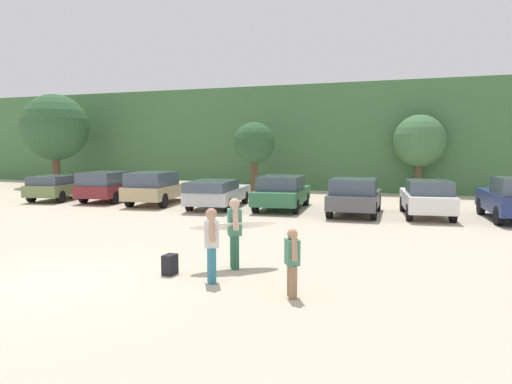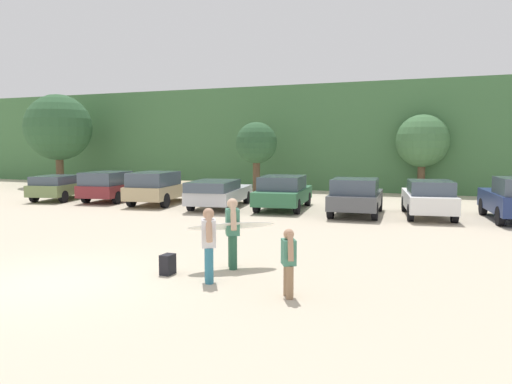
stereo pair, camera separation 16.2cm
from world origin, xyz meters
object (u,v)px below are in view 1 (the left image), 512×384
(parked_car_silver, at_px, (217,192))
(person_child, at_px, (292,259))
(parked_car_forest_green, at_px, (282,192))
(parked_car_white, at_px, (427,198))
(parked_car_olive_green, at_px, (58,187))
(parked_car_tan, at_px, (158,187))
(parked_car_dark_gray, at_px, (355,196))
(surfboard_white, at_px, (234,226))
(person_companion, at_px, (211,240))
(parked_car_maroon, at_px, (112,186))
(person_adult, at_px, (234,229))
(backpack_dropped, at_px, (170,265))

(parked_car_silver, xyz_separation_m, person_child, (7.16, -11.32, 0.03))
(parked_car_forest_green, height_order, parked_car_white, same)
(parked_car_olive_green, relative_size, parked_car_tan, 0.87)
(parked_car_dark_gray, xyz_separation_m, parked_car_white, (2.75, 0.59, -0.02))
(person_child, relative_size, surfboard_white, 0.67)
(parked_car_silver, relative_size, person_companion, 3.28)
(parked_car_dark_gray, bearing_deg, parked_car_silver, 84.88)
(parked_car_white, bearing_deg, parked_car_silver, 83.34)
(parked_car_olive_green, bearing_deg, person_companion, -140.09)
(parked_car_tan, bearing_deg, person_child, -146.51)
(parked_car_maroon, height_order, parked_car_forest_green, parked_car_maroon)
(parked_car_silver, relative_size, person_adult, 3.13)
(parked_car_white, bearing_deg, parked_car_dark_gray, 91.90)
(person_child, bearing_deg, parked_car_white, -129.03)
(person_child, bearing_deg, parked_car_forest_green, -100.64)
(parked_car_maroon, height_order, parked_car_white, parked_car_maroon)
(parked_car_silver, distance_m, person_adult, 11.03)
(parked_car_maroon, height_order, person_companion, person_companion)
(parked_car_olive_green, bearing_deg, backpack_dropped, -141.89)
(parked_car_olive_green, bearing_deg, person_adult, -136.81)
(parked_car_silver, relative_size, backpack_dropped, 11.43)
(person_child, distance_m, backpack_dropped, 3.10)
(parked_car_dark_gray, height_order, parked_car_white, parked_car_dark_gray)
(parked_car_white, relative_size, backpack_dropped, 9.91)
(parked_car_olive_green, relative_size, parked_car_maroon, 0.89)
(parked_car_olive_green, xyz_separation_m, backpack_dropped, (13.13, -10.56, -0.47))
(parked_car_olive_green, distance_m, person_companion, 17.86)
(parked_car_maroon, xyz_separation_m, surfboard_white, (11.43, -10.23, 0.22))
(parked_car_silver, relative_size, parked_car_forest_green, 1.11)
(parked_car_white, xyz_separation_m, person_adult, (-3.73, -10.27, 0.16))
(parked_car_white, height_order, person_companion, person_companion)
(person_adult, height_order, backpack_dropped, person_adult)
(person_adult, height_order, person_companion, person_adult)
(backpack_dropped, bearing_deg, parked_car_white, 66.95)
(person_adult, height_order, person_child, person_adult)
(person_adult, relative_size, backpack_dropped, 3.65)
(parked_car_silver, bearing_deg, surfboard_white, -161.71)
(parked_car_olive_green, distance_m, surfboard_white, 17.12)
(surfboard_white, bearing_deg, parked_car_dark_gray, -135.62)
(parked_car_olive_green, bearing_deg, person_child, -137.61)
(parked_car_forest_green, relative_size, parked_car_dark_gray, 1.11)
(parked_car_tan, relative_size, parked_car_silver, 0.97)
(parked_car_maroon, distance_m, person_adult, 15.32)
(person_adult, xyz_separation_m, backpack_dropped, (-1.09, -1.07, -0.70))
(parked_car_forest_green, xyz_separation_m, person_adult, (2.38, -10.37, 0.14))
(parked_car_tan, height_order, parked_car_white, parked_car_tan)
(parked_car_tan, distance_m, parked_car_forest_green, 6.12)
(surfboard_white, bearing_deg, parked_car_tan, -89.29)
(parked_car_tan, bearing_deg, parked_car_white, -96.76)
(person_companion, bearing_deg, person_adult, -118.66)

